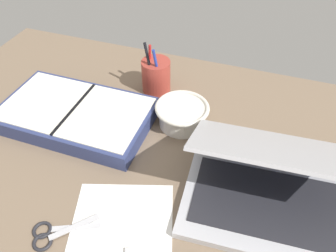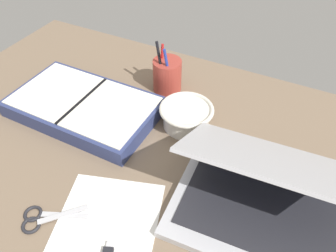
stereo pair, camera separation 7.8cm
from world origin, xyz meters
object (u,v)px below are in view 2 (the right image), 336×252
Objects in this scene: scissors at (40,218)px; pen_cup at (167,75)px; laptop at (263,197)px; planner at (84,106)px; bowl at (186,115)px.

pen_cup is at bearing 50.59° from scissors.
laptop is 52.72cm from planner.
pen_cup reaches higher than bowl.
scissors is (-3.23, -51.42, -4.71)cm from pen_cup.
laptop is at bearing -6.37° from scissors.
scissors is at bearing -154.39° from laptop.
bowl is 0.88× the size of pen_cup.
laptop reaches higher than scissors.
laptop is 2.61× the size of bowl.
laptop is 45.84cm from scissors.
scissors is (12.19, -31.22, -1.98)cm from planner.
laptop is 30.11cm from bowl.
bowl is at bearing 33.42° from scissors.
pen_cup is at bearing 53.06° from planner.
scissors is (-39.73, -22.42, -4.57)cm from laptop.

